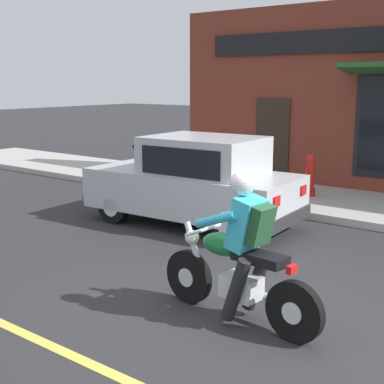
{
  "coord_description": "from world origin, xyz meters",
  "views": [
    {
      "loc": [
        -4.74,
        -2.69,
        2.5
      ],
      "look_at": [
        1.18,
        1.8,
        0.95
      ],
      "focal_mm": 50.0,
      "sensor_mm": 36.0,
      "label": 1
    }
  ],
  "objects": [
    {
      "name": "ground_plane",
      "position": [
        0.0,
        0.0,
        0.0
      ],
      "size": [
        80.0,
        80.0,
        0.0
      ],
      "primitive_type": "plane",
      "color": "#2B2B2D"
    },
    {
      "name": "sidewalk_curb",
      "position": [
        5.39,
        3.0,
        0.07
      ],
      "size": [
        2.6,
        22.0,
        0.14
      ],
      "primitive_type": "cube",
      "color": "#ADAAA3",
      "rests_on": "ground"
    },
    {
      "name": "motorcycle_with_rider",
      "position": [
        -0.23,
        0.11,
        0.68
      ],
      "size": [
        0.6,
        2.02,
        1.62
      ],
      "color": "black",
      "rests_on": "ground"
    },
    {
      "name": "car_hatchback",
      "position": [
        2.6,
        2.81,
        0.77
      ],
      "size": [
        1.84,
        3.86,
        1.57
      ],
      "color": "black",
      "rests_on": "ground"
    },
    {
      "name": "fire_hydrant",
      "position": [
        5.47,
        1.97,
        0.57
      ],
      "size": [
        0.36,
        0.24,
        0.88
      ],
      "color": "red",
      "rests_on": "sidewalk_curb"
    },
    {
      "name": "traffic_cone",
      "position": [
        5.6,
        5.22,
        0.43
      ],
      "size": [
        0.36,
        0.36,
        0.6
      ],
      "color": "black",
      "rests_on": "sidewalk_curb"
    }
  ]
}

